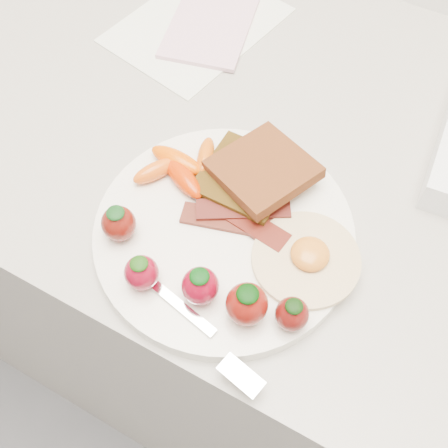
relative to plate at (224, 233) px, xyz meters
The scene contains 11 objects.
counter 0.49m from the plate, 83.34° to the left, with size 2.00×0.60×0.90m, color gray.
plate is the anchor object (origin of this frame).
toast_lower 0.07m from the plate, 97.92° to the left, with size 0.09×0.09×0.01m, color black.
toast_upper 0.08m from the plate, 84.81° to the left, with size 0.09×0.09×0.01m, color #341709.
fried_egg 0.09m from the plate, ahead, with size 0.14×0.14×0.02m.
bacon_strips 0.02m from the plate, 67.40° to the left, with size 0.12×0.08×0.01m.
baby_carrots 0.09m from the plate, 152.19° to the left, with size 0.09×0.10×0.02m.
strawberries 0.08m from the plate, 80.47° to the right, with size 0.23×0.07×0.05m.
fork 0.12m from the plate, 70.70° to the right, with size 0.16×0.06×0.00m.
paper_sheet 0.34m from the plate, 125.11° to the left, with size 0.17×0.23×0.00m, color white.
notepad 0.33m from the plate, 122.07° to the left, with size 0.11×0.15×0.01m, color #D8A6B6.
Camera 1 is at (0.12, 1.28, 1.41)m, focal length 45.00 mm.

